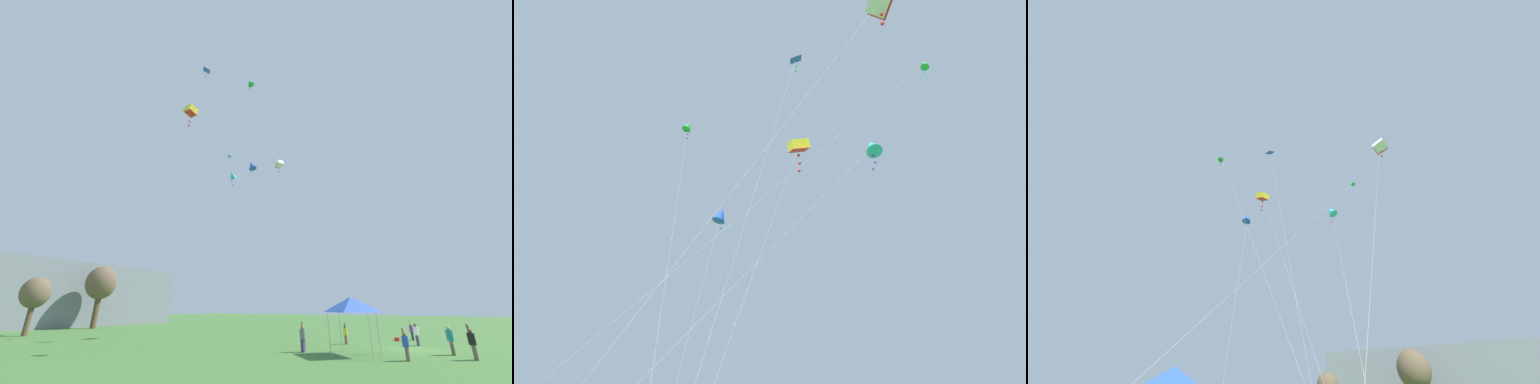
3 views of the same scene
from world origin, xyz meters
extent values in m
cylinder|color=silver|center=(3.64, 6.74, 11.16)|extent=(2.20, 13.90, 22.33)
cube|color=white|center=(4.73, 13.69, 22.33)|extent=(1.44, 1.33, 1.22)
cube|color=red|center=(4.73, 13.69, 22.00)|extent=(1.27, 1.01, 0.69)
sphere|color=red|center=(4.73, 13.74, 21.61)|extent=(0.18, 0.18, 0.18)
sphere|color=red|center=(4.68, 13.76, 21.11)|extent=(0.18, 0.18, 0.18)
cylinder|color=silver|center=(-4.36, 11.31, 11.62)|extent=(11.34, 11.29, 23.24)
cube|color=yellow|center=(-10.03, 16.95, 23.24)|extent=(1.40, 1.53, 1.21)
cube|color=red|center=(-10.03, 16.95, 22.86)|extent=(1.20, 1.29, 0.55)
sphere|color=red|center=(-9.96, 16.89, 22.41)|extent=(0.20, 0.20, 0.20)
sphere|color=red|center=(-10.02, 16.99, 21.83)|extent=(0.20, 0.20, 0.20)
sphere|color=red|center=(-10.06, 16.96, 21.25)|extent=(0.20, 0.20, 0.20)
cylinder|color=silver|center=(-1.55, 8.07, 11.79)|extent=(4.41, 23.14, 23.57)
cone|color=green|center=(0.66, 19.64, 23.57)|extent=(0.80, 0.83, 0.70)
sphere|color=#2DBCD1|center=(0.64, 19.57, 23.24)|extent=(0.08, 0.08, 0.08)
sphere|color=#2DBCD1|center=(0.63, 19.57, 23.02)|extent=(0.08, 0.08, 0.08)
sphere|color=#2DBCD1|center=(0.72, 19.60, 22.79)|extent=(0.08, 0.08, 0.08)
sphere|color=#2DBCD1|center=(0.73, 19.58, 22.56)|extent=(0.08, 0.08, 0.08)
cylinder|color=silver|center=(-4.28, 10.95, 14.86)|extent=(9.09, 10.63, 29.72)
pyramid|color=blue|center=(-8.82, 16.24, 29.79)|extent=(1.11, 0.90, 0.31)
sphere|color=green|center=(-8.80, 16.27, 29.13)|extent=(0.14, 0.14, 0.14)
sphere|color=green|center=(-8.85, 16.26, 28.73)|extent=(0.14, 0.14, 0.14)
cylinder|color=silver|center=(0.88, 8.54, 9.40)|extent=(5.12, 17.32, 18.80)
cone|color=#2DBCD1|center=(-1.68, 17.19, 18.80)|extent=(1.38, 1.17, 1.45)
sphere|color=purple|center=(-1.65, 17.19, 18.22)|extent=(0.14, 0.14, 0.14)
sphere|color=purple|center=(-1.63, 17.27, 17.81)|extent=(0.14, 0.14, 0.14)
sphere|color=purple|center=(-1.69, 17.12, 17.41)|extent=(0.14, 0.14, 0.14)
cylinder|color=silver|center=(-6.61, 8.64, 7.91)|extent=(1.81, 3.75, 15.81)
cone|color=blue|center=(-7.51, 10.51, 15.81)|extent=(1.03, 1.22, 1.10)
sphere|color=#2DBCD1|center=(-7.51, 10.56, 15.33)|extent=(0.12, 0.12, 0.12)
sphere|color=#2DBCD1|center=(-7.56, 10.58, 14.99)|extent=(0.12, 0.12, 0.12)
sphere|color=#2DBCD1|center=(-7.45, 10.49, 14.65)|extent=(0.12, 0.12, 0.12)
cylinder|color=silver|center=(-4.66, 7.01, 11.50)|extent=(11.39, 3.94, 23.00)
cone|color=green|center=(-10.35, 8.97, 23.00)|extent=(0.78, 0.93, 0.84)
sphere|color=black|center=(-10.37, 8.91, 22.61)|extent=(0.09, 0.09, 0.09)
sphere|color=black|center=(-10.33, 8.97, 22.35)|extent=(0.09, 0.09, 0.09)
sphere|color=black|center=(-10.39, 8.96, 22.09)|extent=(0.09, 0.09, 0.09)
camera|label=1|loc=(-28.16, -2.72, 3.07)|focal=20.00mm
camera|label=2|loc=(20.97, 0.85, 2.97)|focal=40.00mm
camera|label=3|loc=(4.88, -7.40, 2.40)|focal=20.00mm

